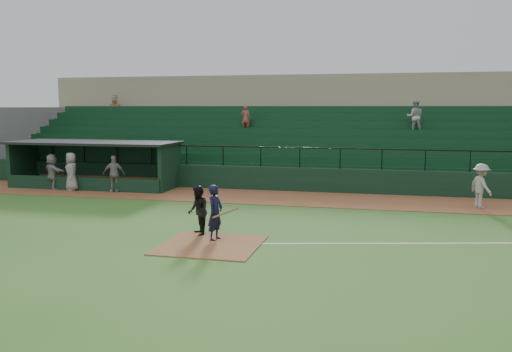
# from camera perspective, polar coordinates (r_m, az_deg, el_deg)

# --- Properties ---
(ground) EXTENTS (90.00, 90.00, 0.00)m
(ground) POSITION_cam_1_polar(r_m,az_deg,el_deg) (17.59, -3.84, -6.56)
(ground) COLOR #315E1E
(ground) RESTS_ON ground
(warning_track) EXTENTS (40.00, 4.00, 0.03)m
(warning_track) POSITION_cam_1_polar(r_m,az_deg,el_deg) (25.18, 1.60, -2.28)
(warning_track) COLOR brown
(warning_track) RESTS_ON ground
(home_plate_dirt) EXTENTS (3.00, 3.00, 0.03)m
(home_plate_dirt) POSITION_cam_1_polar(r_m,az_deg,el_deg) (16.67, -4.87, -7.30)
(home_plate_dirt) COLOR brown
(home_plate_dirt) RESTS_ON ground
(foul_line) EXTENTS (17.49, 4.44, 0.01)m
(foul_line) POSITION_cam_1_polar(r_m,az_deg,el_deg) (18.22, 22.37, -6.60)
(foul_line) COLOR white
(foul_line) RESTS_ON ground
(stadium_structure) EXTENTS (38.00, 13.08, 6.40)m
(stadium_structure) POSITION_cam_1_polar(r_m,az_deg,el_deg) (33.20, 4.64, 4.00)
(stadium_structure) COLOR black
(stadium_structure) RESTS_ON ground
(dugout) EXTENTS (8.90, 3.20, 2.42)m
(dugout) POSITION_cam_1_polar(r_m,az_deg,el_deg) (29.96, -16.31, 1.51)
(dugout) COLOR black
(dugout) RESTS_ON ground
(batter_at_plate) EXTENTS (1.07, 0.73, 1.78)m
(batter_at_plate) POSITION_cam_1_polar(r_m,az_deg,el_deg) (17.08, -4.33, -3.92)
(batter_at_plate) COLOR black
(batter_at_plate) RESTS_ON ground
(umpire) EXTENTS (0.93, 1.00, 1.65)m
(umpire) POSITION_cam_1_polar(r_m,az_deg,el_deg) (17.82, -6.16, -3.68)
(umpire) COLOR black
(umpire) RESTS_ON ground
(runner) EXTENTS (1.16, 1.38, 1.86)m
(runner) POSITION_cam_1_polar(r_m,az_deg,el_deg) (24.27, 22.75, -0.96)
(runner) COLOR #A5A09A
(runner) RESTS_ON warning_track
(dugout_player_a) EXTENTS (1.14, 0.68, 1.82)m
(dugout_player_a) POSITION_cam_1_polar(r_m,az_deg,el_deg) (27.47, -14.85, 0.23)
(dugout_player_a) COLOR gray
(dugout_player_a) RESTS_ON warning_track
(dugout_player_b) EXTENTS (1.08, 1.11, 1.93)m
(dugout_player_b) POSITION_cam_1_polar(r_m,az_deg,el_deg) (28.51, -18.98, 0.44)
(dugout_player_b) COLOR gray
(dugout_player_b) RESTS_ON warning_track
(dugout_player_c) EXTENTS (1.73, 1.31, 1.82)m
(dugout_player_c) POSITION_cam_1_polar(r_m,az_deg,el_deg) (29.37, -20.79, 0.45)
(dugout_player_c) COLOR #9A9590
(dugout_player_c) RESTS_ON warning_track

